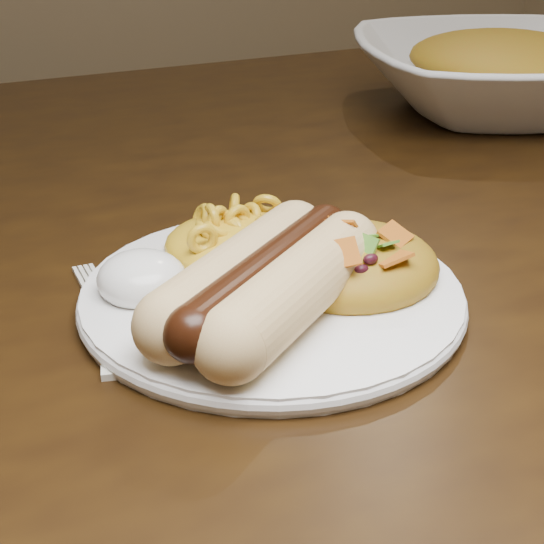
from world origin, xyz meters
name	(u,v)px	position (x,y,z in m)	size (l,w,h in m)	color
table	(186,322)	(0.00, 0.00, 0.66)	(1.60, 0.90, 0.75)	black
plate	(272,296)	(0.00, -0.15, 0.76)	(0.22, 0.22, 0.01)	white
hotdog	(267,280)	(-0.01, -0.18, 0.78)	(0.13, 0.14, 0.04)	#DCC385
mac_and_cheese	(235,223)	(0.01, -0.10, 0.78)	(0.09, 0.08, 0.03)	yellow
sour_cream	(141,267)	(-0.07, -0.13, 0.78)	(0.05, 0.05, 0.03)	white
taco_salad	(351,248)	(0.05, -0.16, 0.78)	(0.11, 0.10, 0.05)	#B3320A
fork	(115,327)	(-0.09, -0.15, 0.75)	(0.02, 0.14, 0.00)	silver
serving_bowl	(503,76)	(0.38, 0.12, 0.79)	(0.29, 0.29, 0.07)	silver
bowl_filling	(505,62)	(0.38, 0.12, 0.80)	(0.19, 0.19, 0.05)	#B3320A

